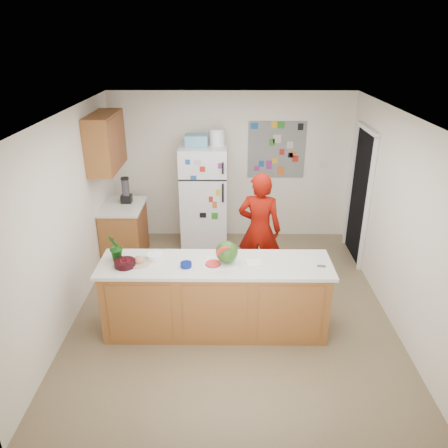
{
  "coord_description": "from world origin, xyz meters",
  "views": [
    {
      "loc": [
        -0.06,
        -4.89,
        3.36
      ],
      "look_at": [
        -0.11,
        0.2,
        1.1
      ],
      "focal_mm": 35.0,
      "sensor_mm": 36.0,
      "label": 1
    }
  ],
  "objects_px": {
    "person": "(259,230)",
    "watermelon": "(227,252)",
    "cherry_bowl": "(125,263)",
    "refrigerator": "(204,197)"
  },
  "relations": [
    {
      "from": "person",
      "to": "watermelon",
      "type": "bearing_deg",
      "value": 79.14
    },
    {
      "from": "refrigerator",
      "to": "watermelon",
      "type": "bearing_deg",
      "value": -80.84
    },
    {
      "from": "refrigerator",
      "to": "cherry_bowl",
      "type": "xyz_separation_m",
      "value": [
        -0.77,
        -2.46,
        0.11
      ]
    },
    {
      "from": "watermelon",
      "to": "cherry_bowl",
      "type": "distance_m",
      "value": 1.16
    },
    {
      "from": "person",
      "to": "cherry_bowl",
      "type": "xyz_separation_m",
      "value": [
        -1.6,
        -1.21,
        0.13
      ]
    },
    {
      "from": "person",
      "to": "cherry_bowl",
      "type": "height_order",
      "value": "person"
    },
    {
      "from": "refrigerator",
      "to": "cherry_bowl",
      "type": "height_order",
      "value": "refrigerator"
    },
    {
      "from": "cherry_bowl",
      "to": "person",
      "type": "bearing_deg",
      "value": 37.04
    },
    {
      "from": "refrigerator",
      "to": "cherry_bowl",
      "type": "distance_m",
      "value": 2.58
    },
    {
      "from": "refrigerator",
      "to": "person",
      "type": "xyz_separation_m",
      "value": [
        0.83,
        -1.25,
        -0.02
      ]
    }
  ]
}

